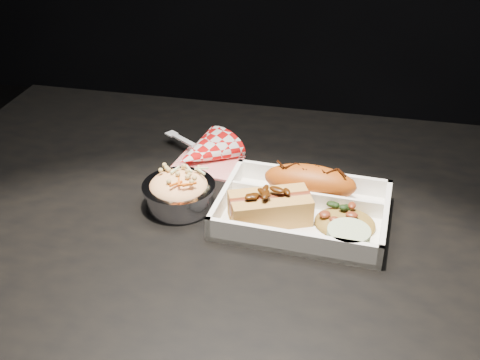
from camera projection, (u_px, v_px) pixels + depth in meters
name	position (u px, v px, depth m)	size (l,w,h in m)	color
dining_table	(257.00, 261.00, 0.97)	(1.20, 0.80, 0.75)	black
food_tray	(303.00, 213.00, 0.91)	(0.26, 0.19, 0.04)	white
fried_pastry	(310.00, 181.00, 0.94)	(0.15, 0.06, 0.05)	#A34710
hotdog	(270.00, 206.00, 0.89)	(0.13, 0.10, 0.06)	#C18B41
fried_rice_mound	(346.00, 217.00, 0.88)	(0.09, 0.07, 0.03)	olive
cupcake_liner	(348.00, 238.00, 0.83)	(0.06, 0.06, 0.03)	#A9BB8D
foil_coleslaw_cup	(179.00, 190.00, 0.93)	(0.11, 0.11, 0.07)	silver
napkin_fork	(203.00, 153.00, 1.06)	(0.16, 0.15, 0.10)	red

